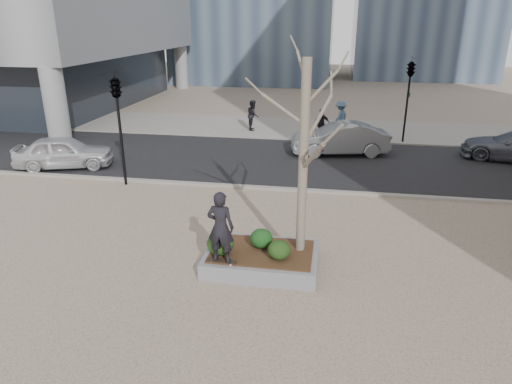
% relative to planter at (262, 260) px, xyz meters
% --- Properties ---
extents(ground, '(120.00, 120.00, 0.00)m').
position_rel_planter_xyz_m(ground, '(-1.00, 0.00, -0.23)').
color(ground, tan).
rests_on(ground, ground).
extents(street, '(60.00, 8.00, 0.02)m').
position_rel_planter_xyz_m(street, '(-1.00, 10.00, -0.21)').
color(street, black).
rests_on(street, ground).
extents(far_sidewalk, '(60.00, 6.00, 0.02)m').
position_rel_planter_xyz_m(far_sidewalk, '(-1.00, 17.00, -0.21)').
color(far_sidewalk, gray).
rests_on(far_sidewalk, ground).
extents(planter, '(3.00, 2.00, 0.45)m').
position_rel_planter_xyz_m(planter, '(0.00, 0.00, 0.00)').
color(planter, gray).
rests_on(planter, ground).
extents(planter_mulch, '(2.70, 1.70, 0.04)m').
position_rel_planter_xyz_m(planter_mulch, '(0.00, 0.00, 0.25)').
color(planter_mulch, '#382314').
rests_on(planter_mulch, planter).
extents(sycamore_tree, '(2.80, 2.80, 6.60)m').
position_rel_planter_xyz_m(sycamore_tree, '(1.00, 0.30, 3.56)').
color(sycamore_tree, gray).
rests_on(sycamore_tree, planter_mulch).
extents(shrub_left, '(0.72, 0.72, 0.61)m').
position_rel_planter_xyz_m(shrub_left, '(-1.05, -0.34, 0.57)').
color(shrub_left, '#173912').
rests_on(shrub_left, planter_mulch).
extents(shrub_middle, '(0.62, 0.62, 0.53)m').
position_rel_planter_xyz_m(shrub_middle, '(-0.05, 0.21, 0.53)').
color(shrub_middle, '#143E17').
rests_on(shrub_middle, planter_mulch).
extents(shrub_right, '(0.59, 0.59, 0.50)m').
position_rel_planter_xyz_m(shrub_right, '(0.50, -0.34, 0.52)').
color(shrub_right, black).
rests_on(shrub_right, planter_mulch).
extents(skateboard, '(0.79, 0.25, 0.08)m').
position_rel_planter_xyz_m(skateboard, '(-0.92, -0.76, 0.26)').
color(skateboard, black).
rests_on(skateboard, planter).
extents(skateboarder, '(0.73, 0.51, 1.89)m').
position_rel_planter_xyz_m(skateboarder, '(-0.92, -0.76, 1.25)').
color(skateboarder, black).
rests_on(skateboarder, skateboard).
extents(police_car, '(4.53, 2.92, 1.44)m').
position_rel_planter_xyz_m(police_car, '(-10.14, 7.23, 0.51)').
color(police_car, silver).
rests_on(police_car, street).
extents(car_silver, '(4.93, 2.51, 1.55)m').
position_rel_planter_xyz_m(car_silver, '(2.06, 11.53, 0.57)').
color(car_silver, gray).
rests_on(car_silver, street).
extents(pedestrian_a, '(0.82, 0.97, 1.78)m').
position_rel_planter_xyz_m(pedestrian_a, '(-3.08, 16.03, 0.69)').
color(pedestrian_a, black).
rests_on(pedestrian_a, far_sidewalk).
extents(pedestrian_b, '(1.21, 1.40, 1.87)m').
position_rel_planter_xyz_m(pedestrian_b, '(2.08, 16.05, 0.74)').
color(pedestrian_b, '#425F77').
rests_on(pedestrian_b, far_sidewalk).
extents(pedestrian_c, '(1.04, 0.72, 1.64)m').
position_rel_planter_xyz_m(pedestrian_c, '(1.04, 14.62, 0.62)').
color(pedestrian_c, black).
rests_on(pedestrian_c, far_sidewalk).
extents(traffic_light_near, '(0.60, 2.48, 4.50)m').
position_rel_planter_xyz_m(traffic_light_near, '(-6.50, 5.60, 2.02)').
color(traffic_light_near, black).
rests_on(traffic_light_near, ground).
extents(traffic_light_far, '(0.60, 2.48, 4.50)m').
position_rel_planter_xyz_m(traffic_light_far, '(5.50, 14.60, 2.02)').
color(traffic_light_far, black).
rests_on(traffic_light_far, ground).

